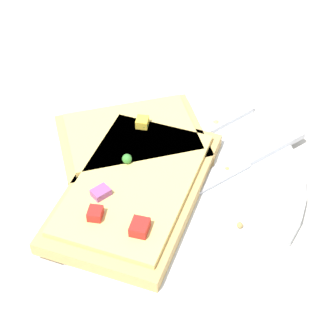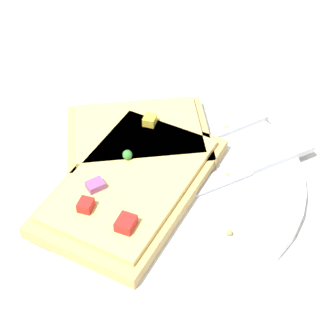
# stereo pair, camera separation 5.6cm
# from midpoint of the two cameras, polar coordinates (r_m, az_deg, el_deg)

# --- Properties ---
(ground_plane) EXTENTS (4.00, 4.00, 0.00)m
(ground_plane) POSITION_cam_midpoint_polar(r_m,az_deg,el_deg) (0.57, 2.78, -1.70)
(ground_plane) COLOR beige
(plate) EXTENTS (0.28, 0.28, 0.01)m
(plate) POSITION_cam_midpoint_polar(r_m,az_deg,el_deg) (0.57, 2.80, -1.28)
(plate) COLOR white
(plate) RESTS_ON ground
(fork) EXTENTS (0.20, 0.08, 0.01)m
(fork) POSITION_cam_midpoint_polar(r_m,az_deg,el_deg) (0.59, 3.76, 1.82)
(fork) COLOR #B7B7BC
(fork) RESTS_ON plate
(knife) EXTENTS (0.20, 0.07, 0.01)m
(knife) POSITION_cam_midpoint_polar(r_m,az_deg,el_deg) (0.57, 10.14, -0.44)
(knife) COLOR #B7B7BC
(knife) RESTS_ON plate
(pizza_slice_main) EXTENTS (0.21, 0.22, 0.03)m
(pizza_slice_main) POSITION_cam_midpoint_polar(r_m,az_deg,el_deg) (0.54, -0.83, -1.83)
(pizza_slice_main) COLOR tan
(pizza_slice_main) RESTS_ON plate
(pizza_slice_corner) EXTENTS (0.16, 0.12, 0.03)m
(pizza_slice_corner) POSITION_cam_midpoint_polar(r_m,az_deg,el_deg) (0.59, -0.36, 3.24)
(pizza_slice_corner) COLOR tan
(pizza_slice_corner) RESTS_ON plate
(crumb_scatter) EXTENTS (0.07, 0.15, 0.01)m
(crumb_scatter) POSITION_cam_midpoint_polar(r_m,az_deg,el_deg) (0.55, 6.19, -1.36)
(crumb_scatter) COLOR tan
(crumb_scatter) RESTS_ON plate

